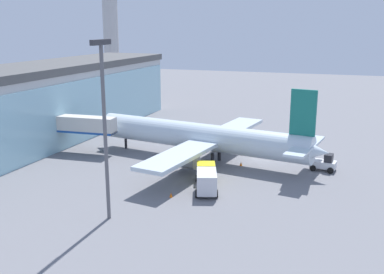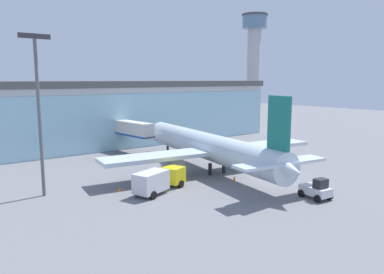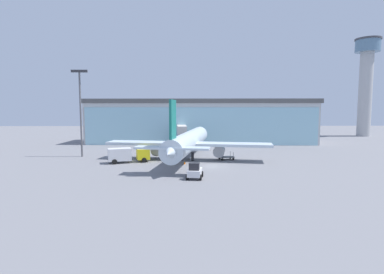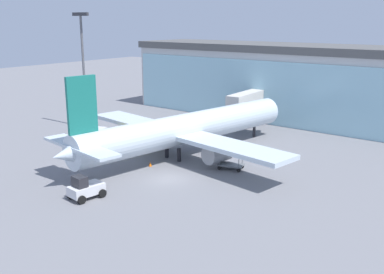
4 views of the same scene
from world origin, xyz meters
name	(u,v)px [view 2 (image 2 of 4)]	position (x,y,z in m)	size (l,w,h in m)	color
ground	(269,177)	(0.00, 0.00, 0.00)	(240.00, 240.00, 0.00)	slate
terminal_building	(128,112)	(0.00, 36.21, 6.20)	(64.97, 16.38, 12.39)	#B6B6B6
jet_bridge	(129,129)	(-5.36, 26.85, 4.13)	(2.84, 12.07, 5.50)	beige
control_tower	(254,56)	(59.02, 55.29, 20.58)	(8.45, 8.45, 33.99)	#B0B0B0
apron_light_mast	(38,101)	(-25.32, 10.74, 10.41)	(3.20, 0.40, 17.39)	#59595E
airplane	(210,147)	(-3.68, 7.55, 3.38)	(31.57, 35.35, 11.02)	silver
catering_truck	(159,180)	(-14.78, 3.81, 1.47)	(7.62, 4.31, 2.65)	yellow
baggage_cart	(250,162)	(3.55, 6.57, 0.50)	(3.12, 2.26, 1.50)	slate
pushback_tug	(316,190)	(-2.96, -8.83, 0.97)	(2.57, 3.43, 2.30)	silver
safety_cone_nose	(234,178)	(-4.42, 1.97, 0.28)	(0.36, 0.36, 0.55)	orange
safety_cone_wingtip	(119,189)	(-18.21, 6.90, 0.28)	(0.36, 0.36, 0.55)	orange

